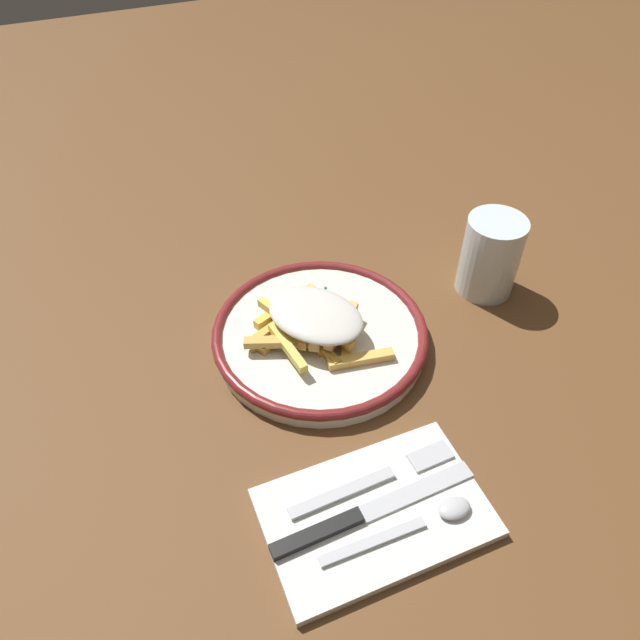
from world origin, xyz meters
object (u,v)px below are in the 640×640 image
Objects in this scene: plate at (320,335)px; fork at (374,480)px; fries_heap at (313,322)px; water_glass at (490,256)px; spoon at (423,521)px; napkin at (375,513)px; knife at (357,516)px.

fork is at bearing -7.34° from plate.
water_glass is (-0.01, 0.25, 0.01)m from fries_heap.
napkin is at bearing -129.09° from spoon.
napkin is 1.19× the size of fork.
plate is 1.24× the size of knife.
plate is 1.24× the size of napkin.
napkin is 0.05m from spoon.
fries_heap is at bearing -178.61° from spoon.
plate is 0.24m from knife.
fork is 0.84× the size of knife.
napkin is 0.02m from knife.
plate is 1.71× the size of spoon.
water_glass is at bearing 137.86° from spoon.
fries_heap is at bearing 175.25° from fork.
fork is (-0.03, 0.01, 0.01)m from napkin.
fries_heap reaches higher than knife.
water_glass is at bearing 128.56° from fork.
napkin is 1.38× the size of spoon.
water_glass is (-0.01, 0.24, 0.04)m from plate.
spoon is 1.43× the size of water_glass.
spoon reaches higher than napkin.
knife is (0.03, -0.03, 0.00)m from fork.
water_glass reaches higher than fork.
plate is 2.44× the size of water_glass.
fork is at bearing 156.81° from napkin.
fries_heap is 0.25m from water_glass.
knife reaches higher than fork.
fork is 1.66× the size of water_glass.
water_glass reaches higher than knife.
fries_heap is 0.20m from fork.
fries_heap is 0.26m from spoon.
plate reaches higher than napkin.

